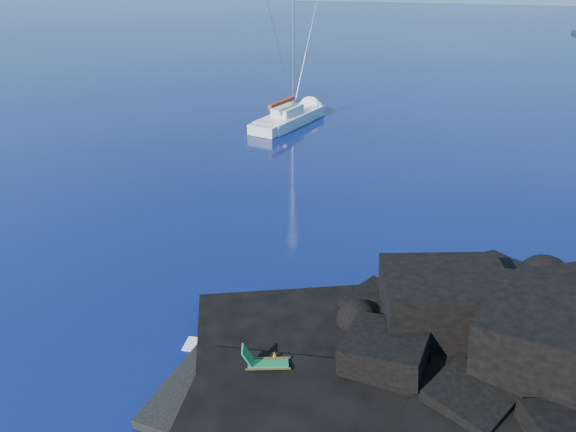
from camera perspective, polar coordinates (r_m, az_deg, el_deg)
name	(u,v)px	position (r m, az deg, el deg)	size (l,w,h in m)	color
ground	(161,388)	(22.44, -12.78, -16.71)	(400.00, 400.00, 0.00)	black
headland	(523,399)	(23.18, 22.73, -16.76)	(24.00, 24.00, 3.60)	black
beach	(280,402)	(21.41, -0.80, -18.37)	(8.50, 6.00, 0.70)	black
surf_foam	(320,332)	(24.69, 3.29, -11.64)	(10.00, 8.00, 0.06)	white
sailboat	(290,123)	(55.04, 0.22, 9.39)	(2.86, 13.65, 14.31)	silver
deck_chair	(268,359)	(21.75, -2.03, -14.27)	(1.75, 0.76, 1.20)	#176B38
towel	(293,397)	(21.03, 0.56, -17.95)	(1.86, 0.88, 0.05)	silver
sunbather	(293,394)	(20.94, 0.56, -17.66)	(1.75, 0.43, 0.23)	tan
marker_cone	(275,358)	(22.24, -1.37, -14.21)	(0.40, 0.40, 0.61)	#E6450C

